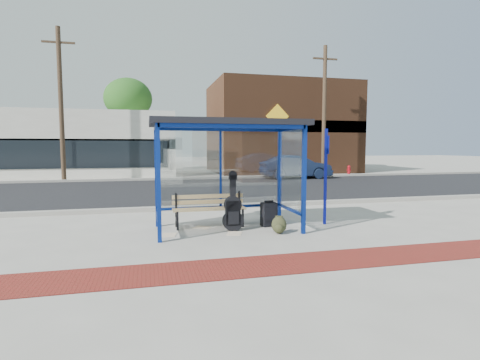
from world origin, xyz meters
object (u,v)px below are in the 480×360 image
object	(u,v)px
suitcase	(269,214)
backpack	(279,225)
parked_car	(296,167)
bench	(209,207)
guitar_bag	(233,210)
fire_hydrant	(349,170)

from	to	relation	value
suitcase	backpack	distance (m)	0.77
parked_car	bench	bearing A→B (deg)	149.43
guitar_bag	fire_hydrant	world-z (taller)	guitar_bag
guitar_bag	fire_hydrant	distance (m)	17.49
fire_hydrant	parked_car	bearing A→B (deg)	-162.08
suitcase	parked_car	world-z (taller)	parked_car
fire_hydrant	guitar_bag	bearing A→B (deg)	-128.25
backpack	bench	bearing A→B (deg)	160.81
fire_hydrant	backpack	bearing A→B (deg)	-124.91
bench	suitcase	size ratio (longest dim) A/B	2.77
bench	parked_car	distance (m)	13.70
backpack	parked_car	size ratio (longest dim) A/B	0.09
backpack	parked_car	bearing A→B (deg)	85.98
bench	guitar_bag	size ratio (longest dim) A/B	1.35
guitar_bag	backpack	xyz separation A→B (m)	(0.90, -0.49, -0.28)
backpack	parked_car	distance (m)	14.05
parked_car	fire_hydrant	world-z (taller)	parked_car
backpack	fire_hydrant	xyz separation A→B (m)	(9.93, 14.22, 0.17)
parked_car	fire_hydrant	distance (m)	4.48
suitcase	backpack	bearing A→B (deg)	-101.70
suitcase	fire_hydrant	bearing A→B (deg)	43.76
guitar_bag	backpack	size ratio (longest dim) A/B	3.28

